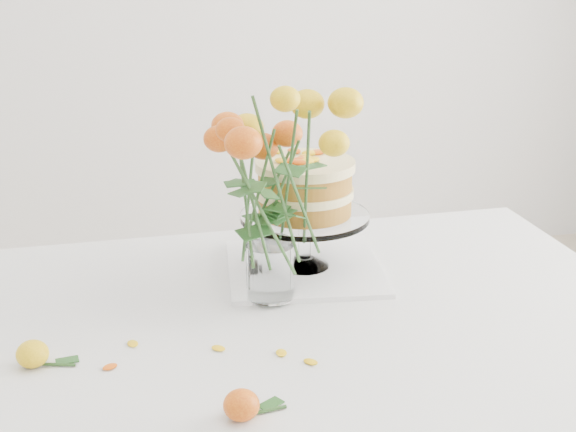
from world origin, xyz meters
The scene contains 11 objects.
table centered at (0.00, 0.00, 0.67)m, with size 1.43×0.93×0.76m.
napkin centered at (0.11, 0.19, 0.76)m, with size 0.31×0.31×0.01m, color white.
cake_stand centered at (0.11, 0.19, 0.92)m, with size 0.26×0.26×0.24m.
rose_vase centered at (0.01, 0.07, 1.02)m, with size 0.37×0.37×0.46m.
loose_rose_near centered at (-0.42, -0.08, 0.78)m, with size 0.09×0.05×0.04m.
loose_rose_far centered at (-0.12, -0.31, 0.78)m, with size 0.10×0.05×0.05m.
stray_petal_a centered at (-0.12, -0.10, 0.76)m, with size 0.03×0.02×0.00m, color yellow.
stray_petal_b centered at (-0.02, -0.14, 0.76)m, with size 0.03×0.02×0.00m, color yellow.
stray_petal_c centered at (0.02, -0.18, 0.76)m, with size 0.03×0.02×0.00m, color yellow.
stray_petal_d centered at (-0.26, -0.05, 0.76)m, with size 0.03×0.02×0.00m, color yellow.
stray_petal_e centered at (-0.30, -0.12, 0.76)m, with size 0.03×0.02×0.00m, color yellow.
Camera 1 is at (-0.28, -1.29, 1.42)m, focal length 50.00 mm.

